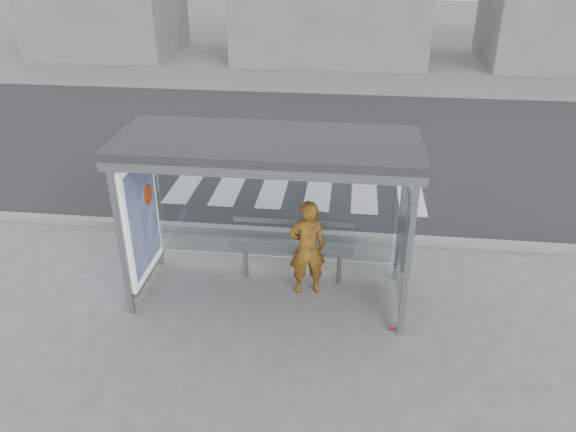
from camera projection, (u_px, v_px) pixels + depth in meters
The scene contains 8 objects.
ground at pixel (270, 295), 8.91m from camera, with size 80.00×80.00×0.00m, color slate.
road at pixel (308, 143), 15.07m from camera, with size 30.00×10.00×0.01m, color #232325.
curb at pixel (285, 232), 10.60m from camera, with size 30.00×0.18×0.12m, color gray.
crosswalk at pixel (298, 181), 12.87m from camera, with size 5.55×3.00×0.00m.
bus_shelter at pixel (243, 178), 8.09m from camera, with size 4.25×1.65×2.62m.
person at pixel (307, 248), 8.65m from camera, with size 0.59×0.38×1.61m, color red.
bench at pixel (292, 248), 9.04m from camera, with size 1.97×0.33×1.02m.
soda_can at pixel (392, 328), 8.15m from camera, with size 0.06×0.06×0.11m, color #EA445B.
Camera 1 is at (1.16, -7.23, 5.24)m, focal length 35.00 mm.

